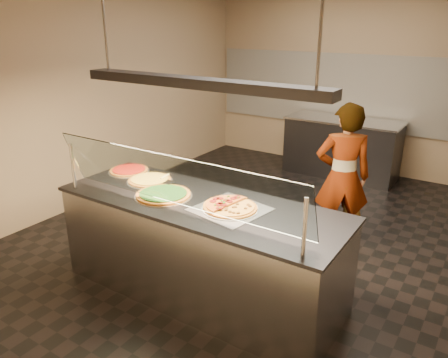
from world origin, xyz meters
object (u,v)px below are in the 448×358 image
Objects in this scene: perforated_tray at (230,209)px; serving_counter at (200,248)px; pizza_cheese at (150,180)px; sneeze_guard at (173,181)px; worker at (343,177)px; half_pizza_pepperoni at (220,203)px; half_pizza_sausage at (241,210)px; prep_table at (342,147)px; pizza_tomato at (129,170)px; pizza_spinach at (164,194)px; pizza_spatula at (166,179)px; heat_lamp_housing at (197,83)px.

serving_counter is at bearing -179.97° from perforated_tray.
pizza_cheese is at bearing 168.75° from serving_counter.
sneeze_guard is 5.37× the size of pizza_cheese.
worker is (0.74, 1.60, 0.35)m from serving_counter.
serving_counter is at bearing -179.78° from half_pizza_pepperoni.
serving_counter is 5.91× the size of pizza_cheese.
half_pizza_sausage is (0.22, -0.00, -0.01)m from half_pizza_pepperoni.
sneeze_guard reaches higher than serving_counter.
perforated_tray is 0.35× the size of prep_table.
prep_table is (1.04, 3.69, -0.48)m from pizza_tomato.
perforated_tray is 0.38× the size of worker.
pizza_tomato is at bearing 167.72° from serving_counter.
pizza_cheese is (-0.37, 0.22, -0.00)m from pizza_spinach.
half_pizza_pepperoni is at bearing 179.15° from half_pizza_sausage.
half_pizza_sausage is 1.15× the size of pizza_tomato.
perforated_tray is at bearing 0.03° from serving_counter.
serving_counter is at bearing 13.87° from pizza_spinach.
serving_counter is 6.29× the size of pizza_tomato.
worker reaches higher than pizza_spinach.
perforated_tray is (0.32, 0.34, -0.29)m from sneeze_guard.
sneeze_guard is at bearing -141.53° from half_pizza_sausage.
serving_counter and prep_table have the same top height.
pizza_tomato is 2.28m from worker.
sneeze_guard is 4.99× the size of half_pizza_sausage.
prep_table is at bearing 80.13° from pizza_cheese.
half_pizza_pepperoni is 1.00× the size of half_pizza_sausage.
serving_counter is 1.21m from pizza_tomato.
perforated_tray is 0.11m from half_pizza_pepperoni.
perforated_tray is 1.41× the size of pizza_cheese.
pizza_spatula is at bearing 167.53° from half_pizza_sausage.
pizza_spinach is (-0.34, -0.08, 0.48)m from serving_counter.
perforated_tray is 0.27× the size of heat_lamp_housing.
half_pizza_sausage is 2.08× the size of pizza_spatula.
perforated_tray is 2.71× the size of pizza_spatula.
pizza_spinach reaches higher than perforated_tray.
pizza_tomato is at bearing 151.88° from sneeze_guard.
sneeze_guard is 0.90m from pizza_cheese.
worker reaches higher than pizza_tomato.
pizza_spinach reaches higher than pizza_cheese.
worker is at bearing 36.73° from pizza_tomato.
prep_table is (0.66, 3.79, -0.48)m from pizza_cheese.
half_pizza_sausage is (0.11, -0.00, 0.02)m from perforated_tray.
heat_lamp_housing is (0.57, -0.22, 0.99)m from pizza_spatula.
pizza_tomato is 3.87m from prep_table.
half_pizza_sausage is 1.53m from pizza_tomato.
worker is (0.79, -2.33, 0.35)m from prep_table.
heat_lamp_housing is at bearing 0.00° from serving_counter.
serving_counter is at bearing 36.02° from worker.
prep_table is 0.78× the size of heat_lamp_housing.
half_pizza_pepperoni is 1.15× the size of pizza_tomato.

